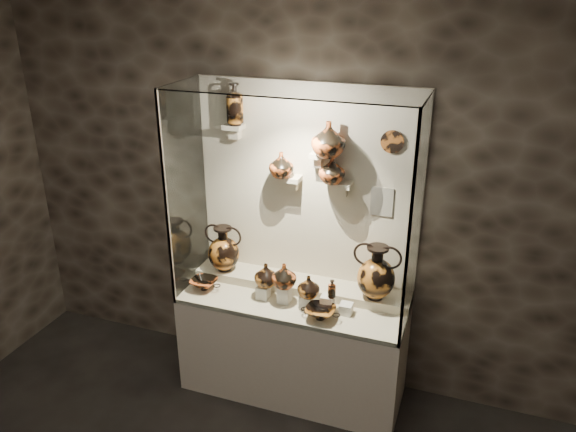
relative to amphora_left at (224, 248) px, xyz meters
The scene contains 34 objects.
wall_back 0.83m from the amphora_left, 15.92° to the left, with size 5.00×0.02×3.20m, color #2B221B.
plinth 0.94m from the amphora_left, 12.55° to the right, with size 1.70×0.60×0.80m, color beige.
front_tier 0.70m from the amphora_left, 12.55° to the right, with size 1.68×0.58×0.03m, color #C2B496.
rear_tier 0.67m from the amphora_left, ahead, with size 1.70×0.25×0.10m, color #C2B496.
back_panel 0.83m from the amphora_left, 15.50° to the left, with size 1.70×0.03×1.60m, color beige.
glass_front 0.92m from the amphora_left, 34.70° to the right, with size 1.70×0.01×1.60m, color white.
glass_left 0.57m from the amphora_left, 147.00° to the right, with size 0.01×0.60×1.60m, color white.
glass_right 1.57m from the amphora_left, ahead, with size 0.01×0.60×1.60m, color white.
glass_top 1.46m from the amphora_left, 12.55° to the right, with size 1.70×0.60×0.01m, color white.
frame_post_left 0.70m from the amphora_left, 116.02° to the right, with size 0.02×0.02×1.60m, color gray.
frame_post_right 1.62m from the amphora_left, 16.31° to the right, with size 0.02×0.02×1.60m, color gray.
pedestal_a 0.50m from the amphora_left, 24.89° to the right, with size 0.09×0.09×0.10m, color silver.
pedestal_b 0.64m from the amphora_left, 18.16° to the right, with size 0.09×0.09×0.13m, color silver.
pedestal_c 0.80m from the amphora_left, 14.23° to the right, with size 0.09×0.09×0.09m, color silver.
pedestal_d 0.95m from the amphora_left, 11.81° to the right, with size 0.09×0.09×0.12m, color silver.
pedestal_e 1.09m from the amphora_left, 10.27° to the right, with size 0.09×0.09×0.08m, color silver.
bracket_ul 0.97m from the amphora_left, 51.27° to the left, with size 0.14×0.12×0.04m, color beige.
bracket_ca 0.82m from the amphora_left, 10.66° to the left, with size 0.14×0.12×0.04m, color beige.
bracket_cb 1.10m from the amphora_left, ahead, with size 0.10×0.12×0.04m, color beige.
bracket_cc 1.10m from the amphora_left, ahead, with size 0.14×0.12×0.04m, color beige.
amphora_left is the anchor object (origin of this frame).
amphora_right 1.22m from the amphora_left, ahead, with size 0.33×0.33×0.42m, color #B06621, non-canonical shape.
jug_a 0.47m from the amphora_left, 22.24° to the right, with size 0.18×0.18×0.18m, color #B06621.
jug_b 0.61m from the amphora_left, 18.80° to the right, with size 0.18×0.18×0.19m, color #C65523.
jug_c 0.80m from the amphora_left, 14.92° to the right, with size 0.16×0.16×0.17m, color #B06621.
lekythos_small 0.97m from the amphora_left, 12.26° to the right, with size 0.07×0.07×0.16m, color #C65523, non-canonical shape.
kylix_left 0.31m from the amphora_left, 107.09° to the right, with size 0.26×0.22×0.10m, color #C65523, non-canonical shape.
kylix_right 0.97m from the amphora_left, 19.37° to the right, with size 0.27×0.23×0.11m, color #B06621, non-canonical shape.
lekythos_tall 1.16m from the amphora_left, 38.30° to the left, with size 0.13×0.13×0.33m, color #B06621, non-canonical shape.
ovoid_vase_a 0.86m from the amphora_left, ahead, with size 0.18×0.18×0.19m, color #C65523.
ovoid_vase_b 1.26m from the amphora_left, ahead, with size 0.24×0.24×0.25m, color #C65523.
ovoid_vase_c 1.12m from the amphora_left, ahead, with size 0.19×0.19×0.19m, color #C65523.
wall_plate 1.56m from the amphora_left, ahead, with size 0.16×0.16×0.02m, color #AF5B22.
info_placard 1.30m from the amphora_left, ahead, with size 0.16×0.01×0.21m, color beige.
Camera 1 is at (1.18, -1.25, 3.05)m, focal length 35.00 mm.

